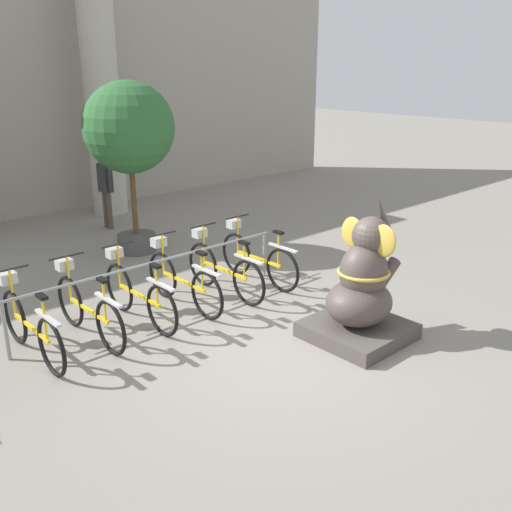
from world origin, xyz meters
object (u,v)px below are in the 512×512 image
potted_tree (129,132)px  bicycle_3 (182,280)px  bicycle_1 (88,309)px  bicycle_4 (223,269)px  bicycle_0 (30,326)px  bicycle_2 (138,294)px  bicycle_5 (257,257)px  person_pedestrian (105,184)px  elephant_statue (362,292)px

potted_tree → bicycle_3: bearing=-107.7°
bicycle_1 → bicycle_4: size_ratio=1.00×
bicycle_0 → bicycle_4: 2.97m
bicycle_1 → bicycle_2: size_ratio=1.00×
bicycle_5 → potted_tree: 3.31m
bicycle_1 → bicycle_2: 0.74m
bicycle_0 → bicycle_3: 2.23m
bicycle_3 → bicycle_5: (1.49, 0.02, 0.00)m
bicycle_2 → bicycle_4: bearing=-0.8°
bicycle_5 → potted_tree: (-0.61, 2.70, 1.81)m
bicycle_0 → person_pedestrian: 5.78m
bicycle_1 → person_pedestrian: size_ratio=1.11×
bicycle_1 → person_pedestrian: person_pedestrian is taller
bicycle_3 → potted_tree: 3.38m
bicycle_1 → person_pedestrian: (2.76, 4.56, 0.56)m
potted_tree → bicycle_0: bearing=-138.5°
bicycle_1 → bicycle_3: same height
person_pedestrian → bicycle_3: bearing=-105.6°
bicycle_2 → elephant_statue: bearing=-51.1°
bicycle_0 → person_pedestrian: person_pedestrian is taller
bicycle_4 → bicycle_5: same height
bicycle_4 → bicycle_2: bearing=179.2°
bicycle_2 → bicycle_4: 1.49m
bicycle_5 → bicycle_0: bearing=-179.5°
bicycle_1 → potted_tree: size_ratio=0.58×
bicycle_0 → bicycle_4: bearing=-0.2°
bicycle_4 → elephant_statue: 2.36m
bicycle_2 → bicycle_5: (2.23, 0.03, 0.00)m
bicycle_4 → person_pedestrian: person_pedestrian is taller
bicycle_4 → elephant_statue: elephant_statue is taller
bicycle_2 → potted_tree: 3.65m
bicycle_1 → bicycle_3: (1.49, 0.01, 0.00)m
bicycle_1 → bicycle_3: 1.49m
bicycle_4 → potted_tree: bearing=87.3°
bicycle_2 → bicycle_4: size_ratio=1.00×
bicycle_0 → bicycle_5: 3.71m
elephant_statue → potted_tree: size_ratio=0.60×
bicycle_2 → bicycle_3: size_ratio=1.00×
bicycle_0 → bicycle_2: bearing=0.3°
bicycle_4 → potted_tree: 3.30m
bicycle_3 → bicycle_5: bearing=0.6°
bicycle_4 → person_pedestrian: 4.64m
bicycle_4 → person_pedestrian: (0.53, 4.58, 0.56)m
person_pedestrian → bicycle_1: bearing=-121.2°
bicycle_3 → bicycle_5: size_ratio=1.00×
elephant_statue → bicycle_4: bearing=99.8°
bicycle_5 → potted_tree: size_ratio=0.58×
bicycle_2 → person_pedestrian: size_ratio=1.11×
bicycle_5 → bicycle_2: bearing=-179.3°
elephant_statue → person_pedestrian: 6.90m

